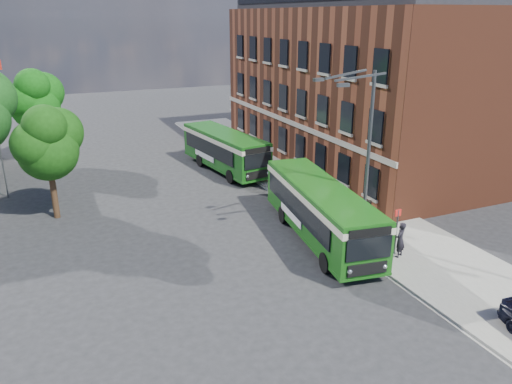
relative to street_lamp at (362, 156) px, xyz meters
name	(u,v)px	position (x,y,z in m)	size (l,w,h in m)	color
ground	(259,242)	(-4.84, 2.00, -4.79)	(120.00, 120.00, 0.00)	#242427
pavement	(302,181)	(2.16, 10.00, -4.72)	(6.00, 48.00, 0.15)	gray
kerb_line	(264,188)	(-0.89, 10.00, -4.79)	(0.12, 48.00, 0.01)	beige
brick_office	(358,75)	(9.16, 14.00, 2.18)	(12.10, 26.00, 14.20)	brown
street_lamp	(362,156)	(0.00, 0.00, 0.00)	(2.96, 2.38, 9.00)	#3E4143
bus_stop_sign	(397,229)	(0.76, -2.20, -3.28)	(0.35, 0.08, 2.52)	#3E4143
bus_front	(320,207)	(-1.64, 1.15, -2.96)	(4.03, 11.19, 3.02)	#165412
bus_rear	(225,148)	(-1.93, 15.04, -2.96)	(3.89, 10.00, 3.02)	#145414
pedestrian_a	(400,240)	(0.75, -2.56, -3.73)	(0.66, 0.44, 1.81)	black
pedestrian_b	(368,213)	(1.48, 1.15, -3.82)	(0.79, 0.62, 1.63)	black
tree_left	(48,142)	(-14.48, 10.03, -0.12)	(4.08, 3.88, 6.90)	#3B2615
tree_right	(35,99)	(-14.85, 23.42, 0.39)	(4.52, 4.30, 7.63)	#3B2615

